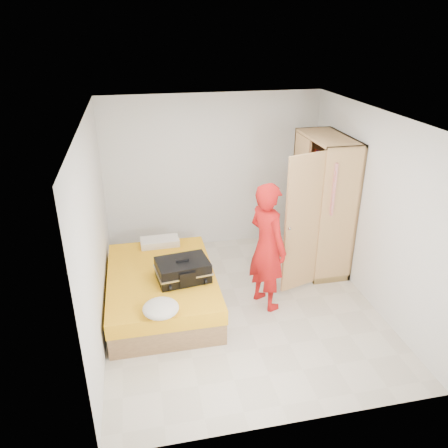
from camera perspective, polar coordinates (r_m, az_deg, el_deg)
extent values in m
plane|color=beige|center=(6.17, 2.15, -10.65)|extent=(4.00, 4.00, 0.00)
plane|color=white|center=(5.12, 2.63, 13.78)|extent=(4.00, 4.00, 0.00)
cube|color=white|center=(7.34, -1.43, 6.74)|extent=(3.60, 0.02, 2.60)
cube|color=white|center=(3.87, 9.68, -11.64)|extent=(3.60, 0.02, 2.60)
cube|color=white|center=(5.40, -16.49, -1.21)|extent=(0.02, 4.00, 2.60)
cube|color=white|center=(6.18, 18.79, 1.81)|extent=(0.02, 4.00, 2.60)
cube|color=#9E7747|center=(6.17, -8.04, -9.24)|extent=(1.40, 2.00, 0.30)
cube|color=orange|center=(6.03, -8.18, -7.27)|extent=(1.42, 2.02, 0.20)
cube|color=tan|center=(6.99, 14.75, 2.75)|extent=(0.04, 1.20, 2.10)
cube|color=tan|center=(6.39, 14.77, 0.66)|extent=(0.58, 0.04, 2.10)
cube|color=tan|center=(7.37, 10.93, 4.28)|extent=(0.58, 0.04, 2.10)
cube|color=tan|center=(6.57, 13.57, 10.95)|extent=(0.58, 1.20, 0.04)
cube|color=#A88A48|center=(7.30, 11.99, -4.68)|extent=(0.58, 1.20, 0.10)
cube|color=tan|center=(7.03, 9.73, 3.36)|extent=(0.04, 0.59, 2.00)
cube|color=tan|center=(6.11, 10.22, -0.03)|extent=(0.58, 0.21, 2.00)
cylinder|color=#B2B2B7|center=(6.60, 13.43, 9.60)|extent=(0.02, 1.10, 0.02)
imported|color=red|center=(5.79, 5.67, -2.96)|extent=(0.64, 0.76, 1.78)
cube|color=black|center=(5.77, -5.40, -5.98)|extent=(0.72, 0.56, 0.27)
cube|color=black|center=(5.70, -5.46, -4.71)|extent=(0.18, 0.07, 0.03)
ellipsoid|color=beige|center=(5.18, -8.26, -10.84)|extent=(0.42, 0.42, 0.16)
cube|color=beige|center=(6.70, -8.38, -2.32)|extent=(0.58, 0.31, 0.10)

